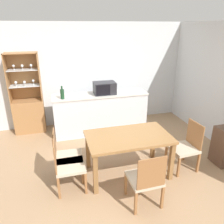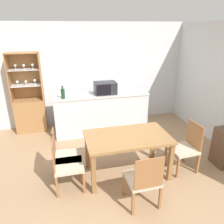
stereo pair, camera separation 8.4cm
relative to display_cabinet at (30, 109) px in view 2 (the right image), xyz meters
The scene contains 11 objects.
ground_plane 2.88m from the display_cabinet, 58.92° to the right, with size 18.00×18.00×0.00m, color #A37F5B.
wall_back 1.64m from the display_cabinet, ahead, with size 6.80×0.06×2.55m.
kitchen_counter 1.74m from the display_cabinet, 16.22° to the right, with size 2.22×0.57×0.96m.
display_cabinet is the anchor object (origin of this frame).
dining_table 2.85m from the display_cabinet, 51.55° to the right, with size 1.41×0.83×0.74m.
dining_chair_side_left_far 2.23m from the display_cabinet, 71.03° to the right, with size 0.47×0.47×0.89m.
dining_chair_side_left_near 2.47m from the display_cabinet, 72.93° to the right, with size 0.45×0.45×0.89m.
dining_chair_head_near 3.48m from the display_cabinet, 59.32° to the right, with size 0.45×0.45×0.89m.
dining_chair_side_right_near 3.67m from the display_cabinet, 39.83° to the right, with size 0.47×0.47×0.89m.
microwave 1.92m from the display_cabinet, 15.61° to the right, with size 0.50×0.35×0.28m.
wine_bottle 1.14m from the display_cabinet, 38.09° to the right, with size 0.08×0.08×0.29m.
Camera 2 is at (-0.72, -2.89, 2.46)m, focal length 35.00 mm.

